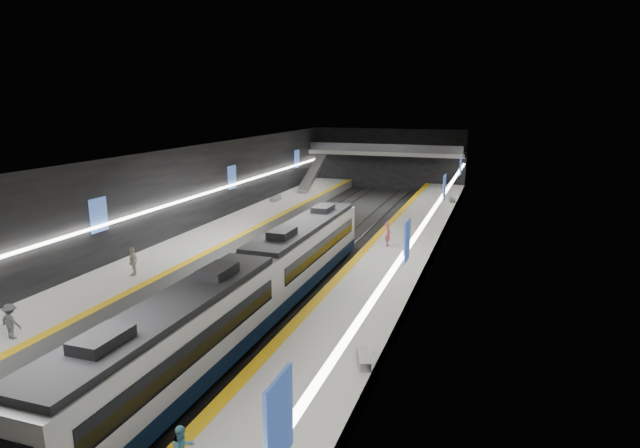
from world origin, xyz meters
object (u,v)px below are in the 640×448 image
at_px(train, 255,285).
at_px(passenger_right_a, 388,234).
at_px(bench_right_far, 452,200).
at_px(passenger_left_a, 133,262).
at_px(escalator, 313,174).
at_px(bench_left_far, 275,199).
at_px(bench_right_near, 364,359).
at_px(passenger_left_b, 11,322).

relative_size(train, passenger_right_a, 16.45).
xyz_separation_m(bench_right_far, passenger_left_a, (-16.40, -31.71, 0.70)).
bearing_deg(escalator, bench_left_far, -97.55).
relative_size(escalator, passenger_right_a, 4.38).
bearing_deg(escalator, train, -74.87).
distance_m(bench_right_near, passenger_right_a, 18.55).
bearing_deg(passenger_right_a, bench_left_far, 41.56).
distance_m(train, bench_right_far, 34.63).
bearing_deg(passenger_left_b, escalator, -85.39).
bearing_deg(bench_left_far, passenger_left_a, -86.30).
height_order(escalator, passenger_right_a, escalator).
xyz_separation_m(bench_left_far, passenger_left_b, (2.32, -35.45, 0.60)).
distance_m(train, passenger_left_b, 11.39).
height_order(bench_left_far, passenger_left_b, passenger_left_b).
relative_size(train, bench_right_near, 17.95).
height_order(escalator, passenger_left_a, escalator).
relative_size(escalator, bench_left_far, 4.11).
height_order(passenger_left_a, passenger_left_b, passenger_left_a).
distance_m(bench_left_far, bench_right_far, 19.01).
relative_size(bench_right_far, passenger_left_b, 1.05).
bearing_deg(bench_right_far, escalator, 157.77).
height_order(train, bench_right_far, train).
bearing_deg(train, passenger_left_a, 166.87).
distance_m(train, passenger_right_a, 14.71).
xyz_separation_m(train, escalator, (-10.00, 36.99, 0.70)).
height_order(bench_right_near, passenger_left_b, passenger_left_b).
distance_m(bench_right_far, passenger_right_a, 20.01).
bearing_deg(bench_right_near, train, 129.02).
bearing_deg(bench_left_far, bench_right_near, -60.95).
bearing_deg(passenger_right_a, train, 157.85).
height_order(bench_right_far, passenger_left_a, passenger_left_a).
height_order(train, passenger_right_a, train).
bearing_deg(bench_left_far, passenger_left_b, -86.41).
height_order(escalator, bench_left_far, escalator).
xyz_separation_m(bench_right_near, passenger_right_a, (-2.83, 18.32, 0.71)).
relative_size(train, passenger_left_a, 16.48).
xyz_separation_m(escalator, bench_left_far, (-1.16, -8.72, -1.66)).
bearing_deg(bench_right_far, passenger_left_a, -129.28).
distance_m(escalator, passenger_left_b, 44.20).
xyz_separation_m(train, bench_left_far, (-11.16, 28.27, -0.96)).
relative_size(bench_right_far, passenger_left_a, 0.97).
relative_size(bench_right_near, passenger_right_a, 0.92).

